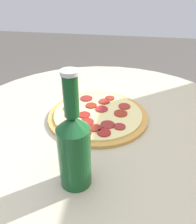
% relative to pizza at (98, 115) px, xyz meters
% --- Properties ---
extents(table, '(0.98, 0.98, 0.76)m').
position_rel_pizza_xyz_m(table, '(0.04, 0.02, -0.20)').
color(table, '#B2A893').
rests_on(table, ground_plane).
extents(pizza, '(0.31, 0.31, 0.02)m').
position_rel_pizza_xyz_m(pizza, '(0.00, 0.00, 0.00)').
color(pizza, '#C68E47').
rests_on(pizza, table).
extents(beer_bottle, '(0.07, 0.07, 0.27)m').
position_rel_pizza_xyz_m(beer_bottle, '(0.27, -0.01, 0.09)').
color(beer_bottle, '#144C23').
rests_on(beer_bottle, table).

